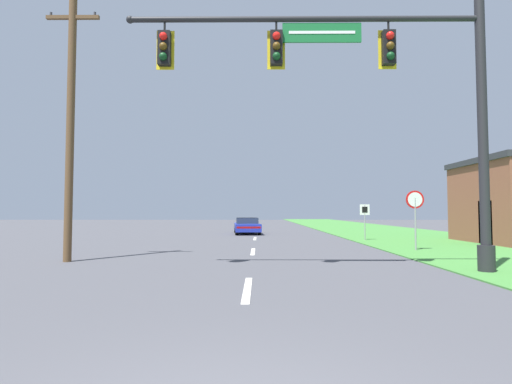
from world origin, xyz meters
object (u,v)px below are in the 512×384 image
at_px(car_ahead, 247,226).
at_px(utility_pole_near, 70,120).
at_px(signal_mast, 382,92).
at_px(route_sign_post, 365,214).
at_px(stop_sign, 415,207).

relative_size(car_ahead, utility_pole_near, 0.53).
distance_m(signal_mast, route_sign_post, 12.74).
height_order(signal_mast, route_sign_post, signal_mast).
bearing_deg(route_sign_post, utility_pole_near, -142.07).
xyz_separation_m(signal_mast, stop_sign, (3.18, 5.96, -3.10)).
distance_m(signal_mast, stop_sign, 7.43).
relative_size(car_ahead, stop_sign, 1.92).
bearing_deg(utility_pole_near, signal_mast, -13.37).
bearing_deg(car_ahead, stop_sign, -60.34).
height_order(stop_sign, utility_pole_near, utility_pole_near).
relative_size(signal_mast, stop_sign, 4.03).
bearing_deg(signal_mast, utility_pole_near, 166.63).
bearing_deg(stop_sign, utility_pole_near, -164.24).
bearing_deg(route_sign_post, car_ahead, 134.28).
bearing_deg(route_sign_post, signal_mast, -102.46).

